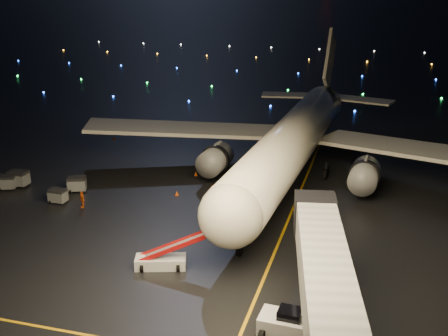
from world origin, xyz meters
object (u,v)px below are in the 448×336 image
at_px(baggage_cart_0, 58,196).
at_px(baggage_cart_1, 77,184).
at_px(airliner, 299,110).
at_px(baggage_cart_3, 19,179).
at_px(belt_loader, 160,251).
at_px(baggage_cart_2, 7,182).
at_px(pushback_tug, 290,322).
at_px(crew_c, 82,199).

relative_size(baggage_cart_0, baggage_cart_1, 0.90).
bearing_deg(airliner, baggage_cart_3, -151.57).
distance_m(baggage_cart_0, baggage_cart_3, 7.73).
xyz_separation_m(belt_loader, baggage_cart_2, (-23.51, 12.15, -0.67)).
bearing_deg(pushback_tug, baggage_cart_3, 153.92).
height_order(pushback_tug, baggage_cart_2, pushback_tug).
height_order(baggage_cart_2, baggage_cart_3, baggage_cart_3).
xyz_separation_m(pushback_tug, baggage_cart_1, (-27.37, 20.03, -0.13)).
bearing_deg(baggage_cart_0, airliner, 38.93).
bearing_deg(pushback_tug, baggage_cart_2, 155.91).
bearing_deg(baggage_cart_0, baggage_cart_2, 167.47).
bearing_deg(crew_c, baggage_cart_3, -156.45).
relative_size(pushback_tug, crew_c, 2.24).
xyz_separation_m(pushback_tug, belt_loader, (-11.82, 6.32, 0.52)).
bearing_deg(baggage_cart_1, baggage_cart_0, -115.70).
height_order(baggage_cart_1, baggage_cart_3, baggage_cart_3).
xyz_separation_m(pushback_tug, crew_c, (-24.44, 15.97, -0.06)).
xyz_separation_m(airliner, crew_c, (-19.79, -17.75, -6.84)).
xyz_separation_m(baggage_cart_0, baggage_cart_2, (-7.72, 2.00, 0.05)).
bearing_deg(belt_loader, pushback_tug, -45.07).
distance_m(baggage_cart_1, baggage_cart_2, 8.12).
relative_size(pushback_tug, baggage_cart_2, 2.13).
distance_m(pushback_tug, baggage_cart_3, 39.84).
bearing_deg(belt_loader, airliner, 58.38).
relative_size(belt_loader, baggage_cart_1, 3.09).
xyz_separation_m(belt_loader, crew_c, (-12.62, 9.65, -0.58)).
relative_size(baggage_cart_0, baggage_cart_3, 0.84).
relative_size(crew_c, baggage_cart_3, 0.85).
xyz_separation_m(baggage_cart_0, baggage_cart_1, (0.25, 3.57, 0.08)).
bearing_deg(baggage_cart_0, belt_loader, -30.71).
height_order(belt_loader, baggage_cart_1, belt_loader).
height_order(baggage_cart_0, baggage_cart_2, baggage_cart_2).
bearing_deg(baggage_cart_3, baggage_cart_0, -24.61).
bearing_deg(baggage_cart_1, belt_loader, -63.17).
height_order(crew_c, baggage_cart_1, crew_c).
bearing_deg(belt_loader, baggage_cart_1, 121.63).
relative_size(pushback_tug, baggage_cart_1, 2.05).
distance_m(airliner, baggage_cart_0, 29.57).
distance_m(baggage_cart_1, baggage_cart_3, 7.29).
height_order(baggage_cart_0, baggage_cart_1, baggage_cart_1).
relative_size(crew_c, baggage_cart_1, 0.92).
bearing_deg(baggage_cart_1, crew_c, -75.97).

